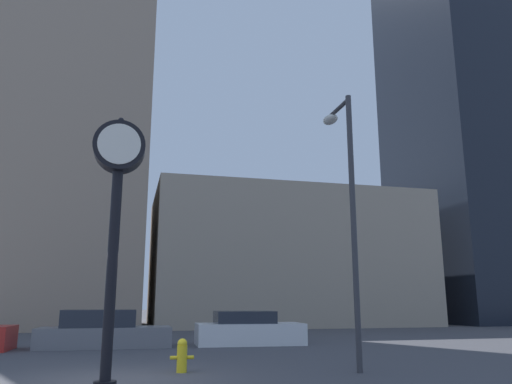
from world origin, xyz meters
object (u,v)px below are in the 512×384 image
at_px(street_clock, 117,194).
at_px(car_grey, 103,332).
at_px(fire_hydrant_far, 182,355).
at_px(car_white, 248,330).
at_px(street_lamp_right, 346,186).

relative_size(street_clock, car_grey, 1.11).
height_order(car_grey, fire_hydrant_far, car_grey).
bearing_deg(car_white, street_lamp_right, -82.10).
xyz_separation_m(car_grey, car_white, (5.28, -0.07, -0.02)).
relative_size(car_white, fire_hydrant_far, 5.47).
xyz_separation_m(car_white, fire_hydrant_far, (-3.23, -7.02, -0.15)).
bearing_deg(car_grey, fire_hydrant_far, -73.32).
distance_m(car_grey, street_lamp_right, 10.56).
distance_m(fire_hydrant_far, street_lamp_right, 5.69).
bearing_deg(car_grey, street_clock, -86.70).
distance_m(car_white, fire_hydrant_far, 7.73).
height_order(car_white, fire_hydrant_far, car_white).
bearing_deg(street_lamp_right, street_clock, -162.41).
relative_size(car_grey, fire_hydrant_far, 6.14).
height_order(car_grey, car_white, car_grey).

